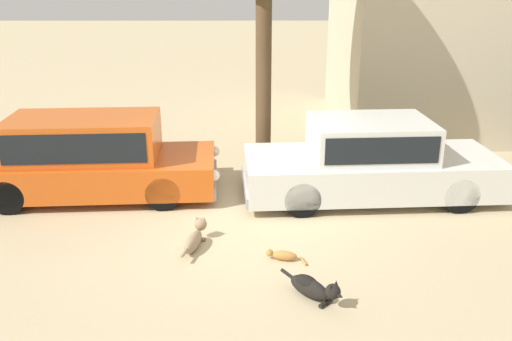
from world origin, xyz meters
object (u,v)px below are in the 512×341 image
at_px(stray_dog_spotted, 195,237).
at_px(stray_cat, 283,255).
at_px(parked_sedan_nearest, 89,155).
at_px(stray_dog_tan, 313,287).
at_px(parked_sedan_second, 371,159).

height_order(stray_dog_spotted, stray_cat, stray_dog_spotted).
bearing_deg(parked_sedan_nearest, stray_cat, -39.45).
relative_size(parked_sedan_nearest, stray_dog_spotted, 4.45).
bearing_deg(stray_dog_tan, stray_cat, 154.23).
relative_size(stray_dog_spotted, stray_cat, 1.78).
height_order(parked_sedan_second, stray_dog_spotted, parked_sedan_second).
distance_m(stray_dog_tan, stray_cat, 1.06).
bearing_deg(stray_cat, stray_dog_spotted, -6.87).
distance_m(parked_sedan_nearest, stray_dog_spotted, 3.04).
distance_m(parked_sedan_nearest, stray_dog_tan, 5.20).
bearing_deg(parked_sedan_second, parked_sedan_nearest, 175.68).
distance_m(parked_sedan_nearest, parked_sedan_second, 5.17).
xyz_separation_m(parked_sedan_nearest, stray_dog_tan, (3.78, -3.52, -0.62)).
relative_size(parked_sedan_nearest, parked_sedan_second, 0.96).
xyz_separation_m(stray_dog_spotted, stray_dog_tan, (1.65, -1.43, 0.01)).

